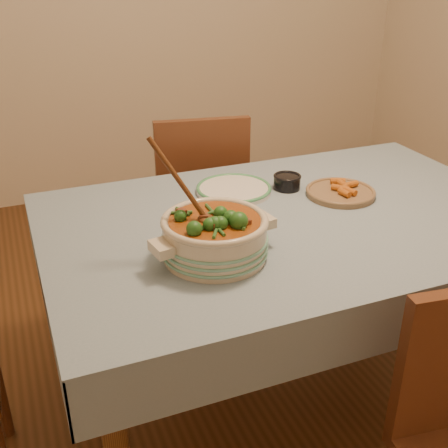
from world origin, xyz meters
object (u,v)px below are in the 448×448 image
Objects in this scene: condiment_bowl at (287,181)px; chair_far at (200,193)px; stew_casserole at (214,233)px; dining_table at (290,240)px; white_plate at (234,189)px; fried_plate at (341,191)px.

condiment_bowl is 0.13× the size of chair_far.
chair_far is (0.30, 1.00, -0.32)m from stew_casserole.
condiment_bowl is at bearing 66.49° from dining_table.
dining_table is at bearing 102.87° from chair_far.
white_plate is 1.00× the size of fried_plate.
chair_far is (-0.29, 0.74, -0.26)m from fried_plate.
condiment_bowl is 0.68m from chair_far.
stew_casserole is 0.50m from white_plate.
white_plate is 0.35× the size of chair_far.
fried_plate is 0.84m from chair_far.
fried_plate is at bearing 19.97° from dining_table.
dining_table is at bearing 25.25° from stew_casserole.
stew_casserole is 0.59m from condiment_bowl.
stew_casserole is (-0.35, -0.16, 0.17)m from dining_table.
fried_plate is (0.15, -0.13, -0.01)m from condiment_bowl.
dining_table is at bearing -113.51° from condiment_bowl.
white_plate is 2.63× the size of condiment_bowl.
fried_plate is at bearing 23.08° from stew_casserole.
stew_casserole reaches higher than dining_table.
fried_plate is (0.25, 0.09, 0.11)m from dining_table.
chair_far is (-0.04, 0.83, -0.15)m from dining_table.
condiment_bowl is at bearing -11.85° from white_plate.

